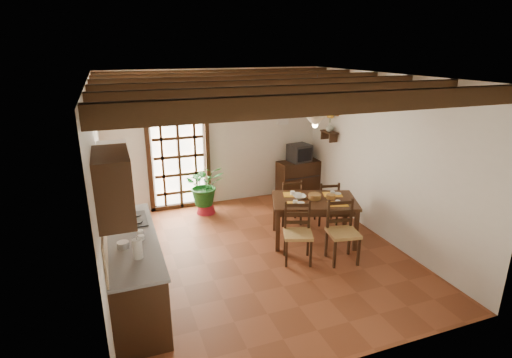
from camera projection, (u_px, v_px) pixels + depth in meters
name	position (u px, v px, depth m)	size (l,w,h in m)	color
ground_plane	(259.00, 254.00, 6.47)	(5.00, 5.00, 0.00)	brown
room_shell	(259.00, 145.00, 5.89)	(4.52, 5.02, 2.81)	silver
ceiling_beams	(259.00, 85.00, 5.62)	(4.50, 4.34, 0.20)	black
french_door	(179.00, 153.00, 8.01)	(1.26, 0.11, 2.32)	white
kitchen_counter	(134.00, 269.00, 5.14)	(0.64, 2.25, 1.38)	black
upper_cabinet	(114.00, 186.00, 4.04)	(0.35, 0.80, 0.70)	black
range_hood	(114.00, 165.00, 5.20)	(0.38, 0.60, 0.54)	white
counter_items	(129.00, 232.00, 5.06)	(0.50, 1.43, 0.25)	black
dining_table	(314.00, 205.00, 6.75)	(1.61, 1.31, 0.75)	#382012
chair_near_left	(297.00, 244.00, 6.19)	(0.55, 0.53, 0.93)	tan
chair_near_right	(342.00, 243.00, 6.19)	(0.51, 0.50, 0.97)	tan
chair_far_left	(290.00, 209.00, 7.54)	(0.46, 0.44, 0.89)	tan
chair_far_right	(326.00, 210.00, 7.55)	(0.46, 0.45, 0.84)	tan
table_setting	(315.00, 198.00, 6.71)	(1.01, 0.68, 0.09)	gold
table_bowl	(299.00, 197.00, 6.76)	(0.22, 0.22, 0.05)	white
sideboard	(298.00, 178.00, 8.91)	(0.94, 0.42, 0.80)	black
crt_tv	(299.00, 153.00, 8.72)	(0.50, 0.47, 0.38)	black
fuse_box	(283.00, 117.00, 8.62)	(0.25, 0.03, 0.32)	white
plant_pot	(206.00, 208.00, 8.05)	(0.38, 0.38, 0.23)	maroon
potted_plant	(205.00, 186.00, 7.91)	(1.95, 1.67, 2.17)	#144C19
wall_shelf	(329.00, 134.00, 8.12)	(0.20, 0.42, 0.20)	black
shelf_vase	(330.00, 127.00, 8.08)	(0.15, 0.15, 0.15)	#B2BFB2
shelf_flowers	(330.00, 117.00, 8.01)	(0.14, 0.14, 0.36)	gold
framed_picture	(334.00, 107.00, 7.98)	(0.03, 0.32, 0.32)	brown
pendant_lamp	(315.00, 120.00, 6.39)	(0.36, 0.36, 0.84)	black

